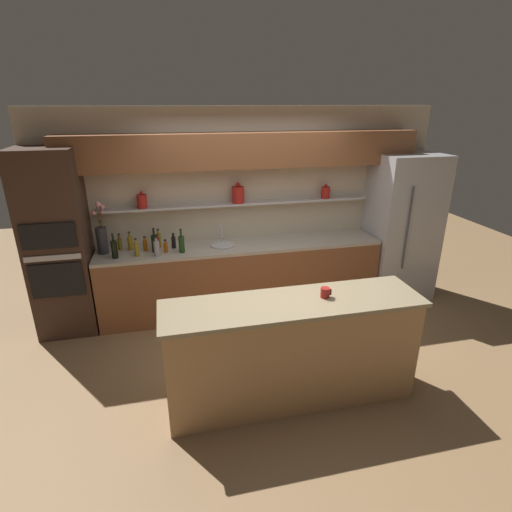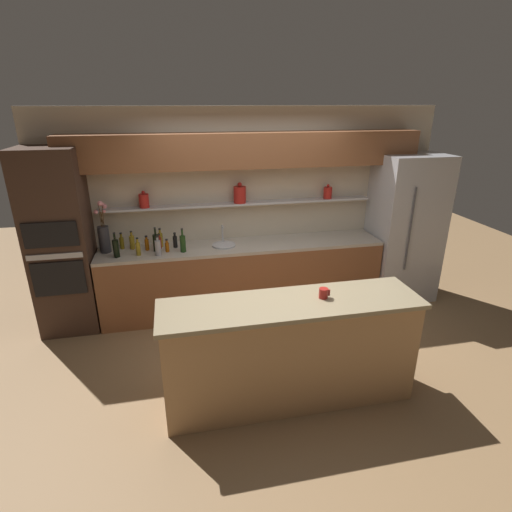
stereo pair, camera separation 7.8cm
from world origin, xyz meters
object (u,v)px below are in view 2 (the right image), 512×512
(bottle_sauce_5, at_px, (147,244))
(bottle_spirit_7, at_px, (158,247))
(bottle_oil_3, at_px, (122,242))
(bottle_oil_9, at_px, (132,242))
(bottle_oil_4, at_px, (160,239))
(bottle_wine_1, at_px, (183,243))
(bottle_sauce_2, at_px, (159,242))
(bottle_wine_8, at_px, (116,248))
(sink_fixture, at_px, (224,244))
(bottle_wine_6, at_px, (156,242))
(bottle_sauce_0, at_px, (167,246))
(flower_vase, at_px, (104,236))
(bottle_sauce_10, at_px, (175,241))
(refrigerator, at_px, (404,228))
(oven_tower, at_px, (61,243))
(bottle_oil_11, at_px, (138,248))
(coffee_mug, at_px, (324,293))

(bottle_sauce_5, relative_size, bottle_spirit_7, 0.76)
(bottle_oil_3, distance_m, bottle_oil_9, 0.13)
(bottle_oil_3, bearing_deg, bottle_oil_4, -2.50)
(bottle_wine_1, bearing_deg, bottle_oil_4, 137.49)
(bottle_sauce_2, bearing_deg, bottle_wine_8, -157.83)
(sink_fixture, bearing_deg, bottle_wine_6, -177.96)
(bottle_sauce_2, distance_m, bottle_wine_8, 0.53)
(bottle_wine_8, bearing_deg, bottle_oil_9, 57.32)
(bottle_sauce_0, bearing_deg, flower_vase, 168.84)
(sink_fixture, distance_m, bottle_sauce_10, 0.61)
(bottle_sauce_2, bearing_deg, refrigerator, -1.90)
(bottle_wine_1, bearing_deg, oven_tower, 175.49)
(bottle_sauce_2, height_order, bottle_wine_8, bottle_wine_8)
(refrigerator, relative_size, bottle_spirit_7, 8.27)
(flower_vase, height_order, bottle_spirit_7, flower_vase)
(bottle_sauce_2, relative_size, bottle_wine_8, 0.63)
(oven_tower, bearing_deg, bottle_oil_11, -7.84)
(oven_tower, xyz_separation_m, bottle_wine_8, (0.62, -0.13, -0.06))
(bottle_sauce_2, bearing_deg, bottle_oil_3, 169.54)
(oven_tower, height_order, bottle_wine_1, oven_tower)
(sink_fixture, height_order, bottle_sauce_2, sink_fixture)
(refrigerator, xyz_separation_m, oven_tower, (-4.44, 0.04, 0.09))
(bottle_sauce_2, distance_m, bottle_oil_9, 0.34)
(bottle_spirit_7, bearing_deg, bottle_sauce_5, 122.67)
(flower_vase, height_order, bottle_wine_1, flower_vase)
(bottle_sauce_2, bearing_deg, coffee_mug, -52.52)
(flower_vase, xyz_separation_m, bottle_wine_6, (0.61, -0.10, -0.10))
(refrigerator, bearing_deg, bottle_sauce_2, 178.10)
(bottle_oil_3, bearing_deg, refrigerator, -2.95)
(sink_fixture, bearing_deg, bottle_spirit_7, -167.30)
(bottle_wine_8, bearing_deg, bottle_sauce_10, 16.20)
(bottle_spirit_7, bearing_deg, bottle_sauce_0, 44.82)
(bottle_sauce_0, distance_m, bottle_sauce_10, 0.17)
(bottle_sauce_0, relative_size, bottle_sauce_5, 0.88)
(oven_tower, distance_m, bottle_oil_4, 1.14)
(flower_vase, distance_m, bottle_sauce_0, 0.76)
(bottle_wine_8, xyz_separation_m, bottle_oil_11, (0.25, 0.01, -0.02))
(oven_tower, relative_size, bottle_sauce_2, 11.49)
(oven_tower, height_order, coffee_mug, oven_tower)
(bottle_sauce_10, bearing_deg, bottle_oil_11, -156.31)
(bottle_oil_4, bearing_deg, bottle_wine_8, -152.42)
(bottle_sauce_0, relative_size, bottle_oil_9, 0.70)
(bottle_sauce_5, distance_m, coffee_mug, 2.46)
(refrigerator, height_order, bottle_wine_8, refrigerator)
(bottle_sauce_10, bearing_deg, bottle_oil_4, 160.07)
(bottle_wine_8, bearing_deg, bottle_wine_1, 1.26)
(bottle_wine_1, distance_m, bottle_oil_4, 0.37)
(bottle_oil_9, bearing_deg, bottle_wine_6, -25.62)
(bottle_oil_9, bearing_deg, bottle_sauce_5, -23.12)
(refrigerator, bearing_deg, bottle_oil_3, 177.05)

